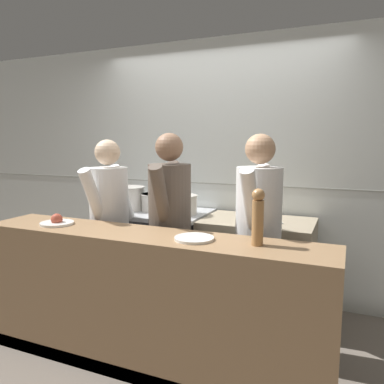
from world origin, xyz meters
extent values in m
plane|color=#6B6056|center=(0.00, 0.00, 0.00)|extent=(14.00, 14.00, 0.00)
cube|color=silver|center=(0.00, 1.32, 1.30)|extent=(8.00, 0.06, 2.60)
cube|color=gray|center=(0.00, 1.29, 1.15)|extent=(8.00, 0.00, 0.01)
cube|color=#38383D|center=(-0.52, 0.92, 0.43)|extent=(1.01, 0.70, 0.85)
cube|color=#B7BABF|center=(-0.52, 0.92, 0.87)|extent=(1.03, 0.71, 0.04)
cube|color=#B7BABF|center=(-0.52, 0.59, 0.49)|extent=(0.91, 0.03, 0.10)
cube|color=gray|center=(0.51, 0.92, 0.44)|extent=(0.98, 0.65, 0.88)
cube|color=black|center=(0.51, 0.62, 0.05)|extent=(0.96, 0.04, 0.10)
cube|color=#93704C|center=(-0.01, -0.17, 0.48)|extent=(2.52, 0.45, 0.96)
cube|color=black|center=(-0.01, -0.38, 0.05)|extent=(2.47, 0.04, 0.10)
cylinder|color=beige|center=(-0.82, 0.89, 1.01)|extent=(0.31, 0.31, 0.24)
cylinder|color=beige|center=(-0.82, 0.89, 1.12)|extent=(0.32, 0.32, 0.01)
cylinder|color=beige|center=(-0.55, 0.93, 0.98)|extent=(0.27, 0.27, 0.17)
cylinder|color=beige|center=(-0.55, 0.93, 1.06)|extent=(0.28, 0.28, 0.01)
cylinder|color=beige|center=(-0.21, 0.87, 0.98)|extent=(0.26, 0.26, 0.19)
cylinder|color=beige|center=(-0.21, 0.87, 1.07)|extent=(0.28, 0.28, 0.01)
cone|color=#B7BABF|center=(0.43, 0.96, 0.93)|extent=(0.21, 0.21, 0.09)
cube|color=#B7BABF|center=(0.62, 0.79, 0.89)|extent=(0.25, 0.19, 0.01)
cube|color=black|center=(0.46, 0.68, 0.89)|extent=(0.10, 0.08, 0.02)
cylinder|color=white|center=(-0.77, -0.19, 0.97)|extent=(0.25, 0.25, 0.02)
sphere|color=#B24733|center=(-0.77, -0.19, 1.00)|extent=(0.09, 0.09, 0.09)
cylinder|color=white|center=(0.35, -0.18, 0.97)|extent=(0.25, 0.25, 0.02)
cylinder|color=#AD7A47|center=(0.75, -0.15, 1.10)|extent=(0.07, 0.07, 0.28)
sphere|color=#AD7A47|center=(0.75, -0.15, 1.27)|extent=(0.08, 0.08, 0.08)
cube|color=black|center=(-0.62, 0.27, 0.37)|extent=(0.28, 0.18, 0.75)
cylinder|color=white|center=(-0.62, 0.27, 1.06)|extent=(0.33, 0.33, 0.62)
sphere|color=beige|center=(-0.62, 0.27, 1.49)|extent=(0.21, 0.21, 0.21)
cylinder|color=white|center=(-0.62, 0.46, 1.13)|extent=(0.10, 0.31, 0.52)
cylinder|color=white|center=(-0.62, 0.07, 1.13)|extent=(0.10, 0.31, 0.52)
cube|color=black|center=(-0.05, 0.28, 0.39)|extent=(0.31, 0.22, 0.77)
cylinder|color=brown|center=(-0.05, 0.28, 1.09)|extent=(0.38, 0.38, 0.64)
sphere|color=#8C664C|center=(-0.05, 0.28, 1.54)|extent=(0.22, 0.22, 0.22)
cylinder|color=brown|center=(-0.08, 0.47, 1.17)|extent=(0.14, 0.33, 0.53)
cylinder|color=brown|center=(-0.02, 0.08, 1.17)|extent=(0.14, 0.33, 0.53)
cube|color=black|center=(0.65, 0.33, 0.38)|extent=(0.29, 0.20, 0.77)
cylinder|color=white|center=(0.65, 0.33, 1.08)|extent=(0.35, 0.35, 0.63)
sphere|color=tan|center=(0.65, 0.33, 1.53)|extent=(0.22, 0.22, 0.22)
cylinder|color=white|center=(0.66, 0.52, 1.16)|extent=(0.11, 0.32, 0.53)
cylinder|color=white|center=(0.64, 0.13, 1.16)|extent=(0.11, 0.32, 0.53)
camera|label=1|loc=(1.25, -2.33, 1.59)|focal=35.00mm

